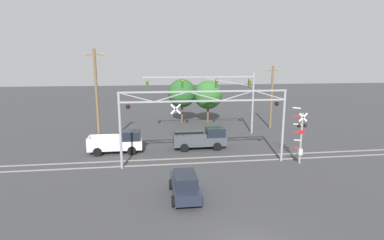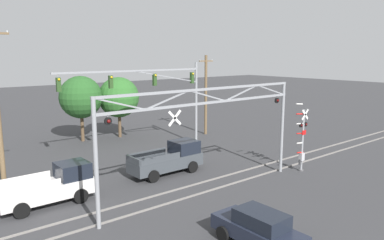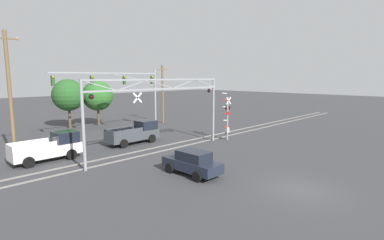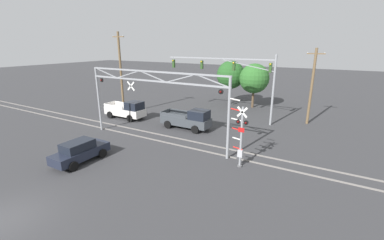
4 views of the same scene
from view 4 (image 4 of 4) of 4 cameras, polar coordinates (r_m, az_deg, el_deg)
name	(u,v)px [view 4 (image 4 of 4)]	position (r m, az deg, el deg)	size (l,w,h in m)	color
ground_plane	(2,221)	(17.08, -36.52, -17.54)	(200.00, 200.00, 0.00)	#38383A
rail_track_near	(157,140)	(24.12, -7.71, -4.53)	(80.00, 0.08, 0.10)	gray
rail_track_far	(166,136)	(25.19, -5.72, -3.53)	(80.00, 0.08, 0.10)	gray
crossing_gantry	(153,92)	(22.67, -8.63, 6.23)	(14.38, 0.27, 6.48)	gray
crossing_signal_mast	(240,139)	(18.67, 10.70, -4.15)	(1.40, 0.35, 5.05)	gray
traffic_signal_span	(240,73)	(29.79, 10.64, 10.12)	(13.39, 0.39, 7.65)	gray
pickup_truck_lead	(188,119)	(26.97, -0.82, 0.14)	(5.39, 2.10, 2.19)	#3D4247
pickup_truck_following	(127,110)	(31.77, -14.28, 2.15)	(5.17, 2.10, 2.19)	silver
sedan_waiting	(80,151)	(21.35, -23.64, -6.37)	(1.93, 4.34, 1.68)	#1E2333
utility_pole_left	(121,73)	(33.64, -15.51, 10.04)	(1.80, 0.28, 10.09)	brown
utility_pole_right	(312,86)	(30.95, 25.07, 6.87)	(1.80, 0.28, 8.29)	brown
background_tree_beyond_span	(231,75)	(38.57, 8.59, 9.88)	(4.08, 4.08, 6.36)	brown
background_tree_far_left_verge	(254,79)	(36.81, 13.65, 8.94)	(4.07, 4.07, 6.13)	brown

